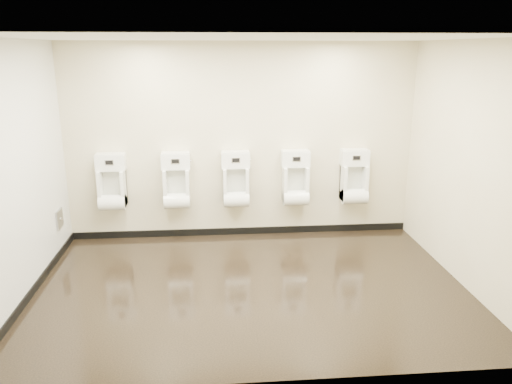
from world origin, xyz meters
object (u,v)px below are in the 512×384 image
access_panel (59,219)px  urinal_3 (295,182)px  urinal_0 (112,186)px  urinal_2 (236,183)px  urinal_4 (354,181)px  urinal_1 (177,185)px

access_panel → urinal_3: urinal_3 is taller
urinal_0 → urinal_3: (2.62, 0.00, 0.00)m
access_panel → urinal_2: (2.39, 0.41, 0.33)m
urinal_2 → urinal_4: bearing=0.0°
urinal_1 → urinal_4: bearing=0.0°
access_panel → urinal_0: size_ratio=0.32×
urinal_2 → urinal_4: same height
urinal_4 → urinal_3: bearing=180.0°
urinal_0 → urinal_2: same height
urinal_2 → urinal_3: same height
urinal_0 → urinal_1: 0.90m
urinal_2 → urinal_3: (0.87, 0.00, 0.00)m
access_panel → urinal_2: size_ratio=0.32×
urinal_3 → urinal_1: bearing=180.0°
urinal_0 → urinal_1: same height
urinal_1 → urinal_4: 2.58m
urinal_1 → urinal_2: bearing=0.0°
urinal_0 → urinal_4: 3.49m
urinal_1 → urinal_3: size_ratio=1.00×
urinal_1 → urinal_2: size_ratio=1.00×
urinal_3 → urinal_4: bearing=0.0°
access_panel → urinal_0: 0.83m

